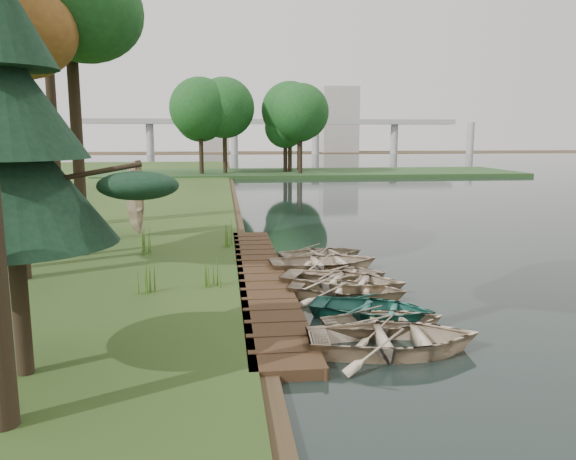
{
  "coord_description": "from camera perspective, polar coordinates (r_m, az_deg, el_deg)",
  "views": [
    {
      "loc": [
        -2.83,
        -18.4,
        4.91
      ],
      "look_at": [
        -0.62,
        0.69,
        1.63
      ],
      "focal_mm": 35.0,
      "sensor_mm": 36.0,
      "label": 1
    }
  ],
  "objects": [
    {
      "name": "rowboat_1",
      "position": [
        14.33,
        9.81,
        -8.91
      ],
      "size": [
        3.32,
        2.5,
        0.65
      ],
      "primitive_type": "imported",
      "rotation": [
        0.0,
        0.0,
        1.65
      ],
      "color": "tan",
      "rests_on": "water"
    },
    {
      "name": "tree_4",
      "position": [
        23.29,
        -21.41,
        20.86
      ],
      "size": [
        4.35,
        4.35,
        11.34
      ],
      "color": "black",
      "rests_on": "bank"
    },
    {
      "name": "ground",
      "position": [
        19.25,
        2.07,
        -5.1
      ],
      "size": [
        300.0,
        300.0,
        0.0
      ],
      "primitive_type": "plane",
      "color": "#3D2F1D"
    },
    {
      "name": "stored_rowboat",
      "position": [
        26.7,
        -14.89,
        0.19
      ],
      "size": [
        3.69,
        2.8,
        0.72
      ],
      "primitive_type": "imported",
      "rotation": [
        3.14,
        0.0,
        1.47
      ],
      "color": "tan",
      "rests_on": "bank"
    },
    {
      "name": "rowboat_5",
      "position": [
        19.02,
        5.3,
        -4.16
      ],
      "size": [
        3.52,
        2.84,
        0.64
      ],
      "primitive_type": "imported",
      "rotation": [
        0.0,
        0.0,
        1.35
      ],
      "color": "tan",
      "rests_on": "water"
    },
    {
      "name": "peninsula",
      "position": [
        69.41,
        2.41,
        5.8
      ],
      "size": [
        50.0,
        14.0,
        0.45
      ],
      "primitive_type": "cube",
      "color": "#25441E",
      "rests_on": "ground"
    },
    {
      "name": "reeds_0",
      "position": [
        17.02,
        -14.29,
        -4.6
      ],
      "size": [
        0.6,
        0.6,
        1.0
      ],
      "primitive_type": "cone",
      "color": "#3F661E",
      "rests_on": "bank"
    },
    {
      "name": "bridge",
      "position": [
        139.24,
        -0.36,
        10.57
      ],
      "size": [
        95.9,
        4.0,
        8.6
      ],
      "color": "#A5A5A0",
      "rests_on": "ground"
    },
    {
      "name": "rowboat_4",
      "position": [
        17.75,
        5.61,
        -4.89
      ],
      "size": [
        4.74,
        4.19,
        0.81
      ],
      "primitive_type": "imported",
      "rotation": [
        0.0,
        0.0,
        1.14
      ],
      "color": "tan",
      "rests_on": "water"
    },
    {
      "name": "reeds_3",
      "position": [
        23.39,
        -6.3,
        -0.44
      ],
      "size": [
        0.6,
        0.6,
        1.04
      ],
      "primitive_type": "cone",
      "color": "#3F661E",
      "rests_on": "bank"
    },
    {
      "name": "tree_2",
      "position": [
        19.86,
        -26.78,
        17.64
      ],
      "size": [
        3.44,
        3.44,
        9.3
      ],
      "color": "black",
      "rests_on": "bank"
    },
    {
      "name": "far_trees",
      "position": [
        68.82,
        -0.35,
        10.94
      ],
      "size": [
        45.6,
        5.6,
        8.8
      ],
      "color": "black",
      "rests_on": "peninsula"
    },
    {
      "name": "reeds_1",
      "position": [
        17.42,
        -7.77,
        -4.28
      ],
      "size": [
        0.6,
        0.6,
        0.87
      ],
      "primitive_type": "cone",
      "color": "#3F661E",
      "rests_on": "bank"
    },
    {
      "name": "rowboat_3",
      "position": [
        16.89,
        6.04,
        -5.8
      ],
      "size": [
        4.2,
        3.61,
        0.73
      ],
      "primitive_type": "imported",
      "rotation": [
        0.0,
        0.0,
        1.21
      ],
      "color": "tan",
      "rests_on": "water"
    },
    {
      "name": "building_a",
      "position": [
        161.82,
        5.21,
        11.09
      ],
      "size": [
        10.0,
        8.0,
        18.0
      ],
      "primitive_type": "cube",
      "color": "#A5A5A0",
      "rests_on": "ground"
    },
    {
      "name": "rowboat_2",
      "position": [
        15.25,
        8.57,
        -7.66
      ],
      "size": [
        3.98,
        3.51,
        0.69
      ],
      "primitive_type": "imported",
      "rotation": [
        0.0,
        0.0,
        1.15
      ],
      "color": "#297464",
      "rests_on": "water"
    },
    {
      "name": "reeds_2",
      "position": [
        22.57,
        -13.99,
        -1.01
      ],
      "size": [
        0.6,
        0.6,
        1.07
      ],
      "primitive_type": "cone",
      "color": "#3F661E",
      "rests_on": "bank"
    },
    {
      "name": "boardwalk",
      "position": [
        19.04,
        -2.7,
        -4.8
      ],
      "size": [
        1.6,
        16.0,
        0.3
      ],
      "primitive_type": "cube",
      "color": "#382415",
      "rests_on": "ground"
    },
    {
      "name": "rowboat_0",
      "position": [
        13.07,
        10.75,
        -10.4
      ],
      "size": [
        4.11,
        3.05,
        0.82
      ],
      "primitive_type": "imported",
      "rotation": [
        0.0,
        0.0,
        1.51
      ],
      "color": "tan",
      "rests_on": "water"
    },
    {
      "name": "pine_tree",
      "position": [
        11.55,
        -26.7,
        8.68
      ],
      "size": [
        3.8,
        3.8,
        7.67
      ],
      "color": "black",
      "rests_on": "bank"
    },
    {
      "name": "rowboat_7",
      "position": [
        21.86,
        3.46,
        -2.24
      ],
      "size": [
        3.77,
        3.0,
        0.7
      ],
      "primitive_type": "imported",
      "rotation": [
        0.0,
        0.0,
        1.76
      ],
      "color": "tan",
      "rests_on": "water"
    },
    {
      "name": "rowboat_6",
      "position": [
        20.21,
        3.72,
        -3.06
      ],
      "size": [
        4.17,
        3.14,
        0.82
      ],
      "primitive_type": "imported",
      "rotation": [
        0.0,
        0.0,
        1.65
      ],
      "color": "tan",
      "rests_on": "water"
    },
    {
      "name": "building_b",
      "position": [
        163.42,
        -7.47,
        9.98
      ],
      "size": [
        8.0,
        8.0,
        12.0
      ],
      "primitive_type": "cube",
      "color": "#A5A5A0",
      "rests_on": "ground"
    }
  ]
}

